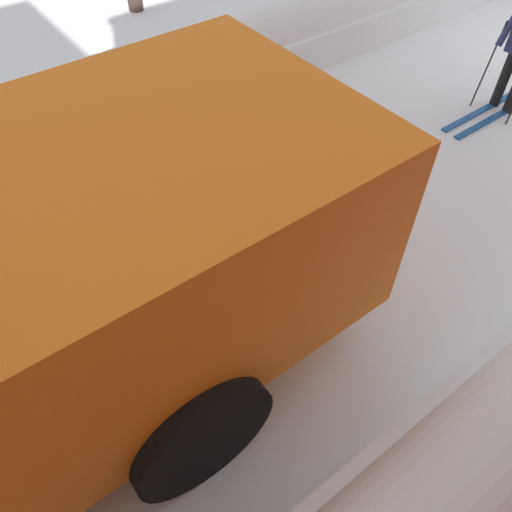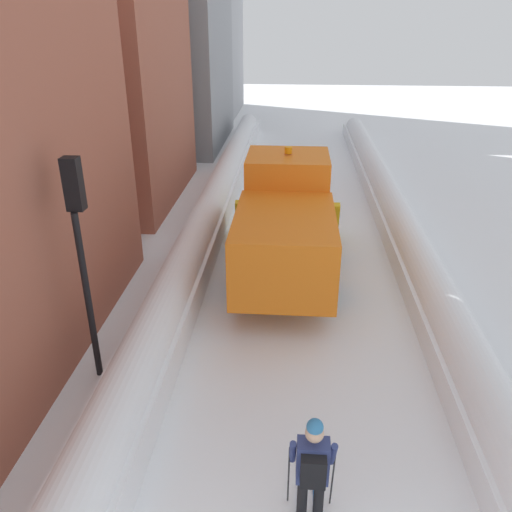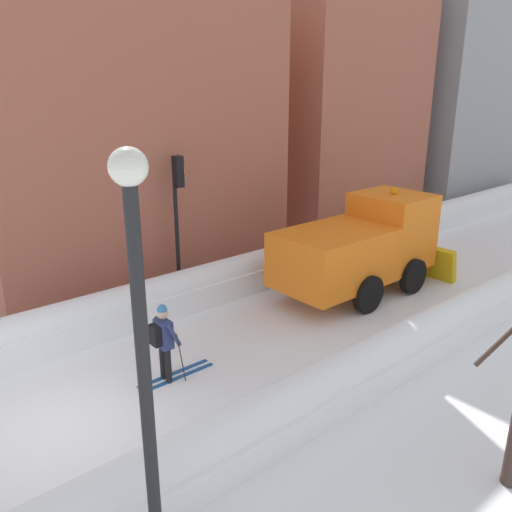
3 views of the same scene
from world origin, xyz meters
TOP-DOWN VIEW (x-y plane):
  - ground_plane at (0.00, 10.00)m, footprint 80.00×80.00m
  - snowbank_left at (-2.99, 10.00)m, footprint 1.10×36.00m
  - snowbank_right at (2.99, 10.00)m, footprint 1.10×36.00m
  - building_brick_near at (-8.17, 5.33)m, footprint 7.45×10.00m
  - building_brick_mid at (-8.17, 15.80)m, footprint 7.16×7.45m
  - building_concrete_far at (-8.17, 24.85)m, footprint 8.28×8.43m
  - building_tower_distant at (-8.17, 34.40)m, footprint 7.81×7.02m
  - plow_truck at (-0.50, 9.68)m, footprint 3.20×5.98m
  - skier at (0.03, 2.32)m, footprint 0.62×1.80m
  - traffic_light_pole at (-3.96, 5.33)m, footprint 0.28×0.42m
  - street_lamp at (4.22, -0.30)m, footprint 0.40×0.40m

SIDE VIEW (x-z plane):
  - ground_plane at x=0.00m, z-range 0.00..0.00m
  - snowbank_right at x=2.99m, z-range -0.07..0.95m
  - snowbank_left at x=-2.99m, z-range -0.05..1.08m
  - skier at x=0.03m, z-range 0.10..1.91m
  - plow_truck at x=-0.50m, z-range -0.08..3.04m
  - traffic_light_pole at x=-3.96m, z-range 0.86..5.09m
  - street_lamp at x=4.22m, z-range 0.72..6.36m
  - building_brick_near at x=-8.17m, z-range 0.00..9.03m
  - building_brick_mid at x=-8.17m, z-range 0.00..10.60m
  - building_tower_distant at x=-8.17m, z-range 0.00..14.58m
  - building_concrete_far at x=-8.17m, z-range 0.00..16.72m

